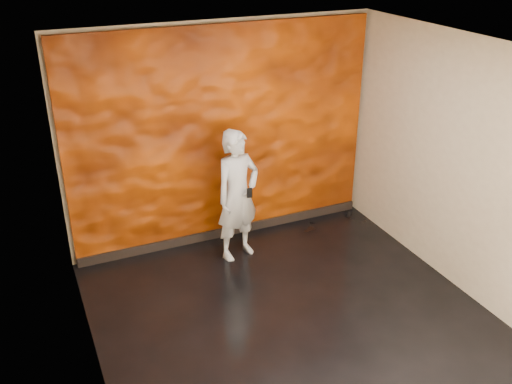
# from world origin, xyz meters

# --- Properties ---
(room) EXTENTS (4.02, 4.02, 2.81)m
(room) POSITION_xyz_m (0.00, 0.00, 1.40)
(room) COLOR black
(room) RESTS_ON ground
(feature_wall) EXTENTS (3.90, 0.06, 2.75)m
(feature_wall) POSITION_xyz_m (0.00, 1.96, 1.38)
(feature_wall) COLOR #C34701
(feature_wall) RESTS_ON ground
(baseboard) EXTENTS (3.90, 0.04, 0.12)m
(baseboard) POSITION_xyz_m (0.00, 1.92, 0.06)
(baseboard) COLOR black
(baseboard) RESTS_ON ground
(man) EXTENTS (0.69, 0.54, 1.65)m
(man) POSITION_xyz_m (-0.04, 1.42, 0.82)
(man) COLOR #A7AEB6
(man) RESTS_ON ground
(phone) EXTENTS (0.07, 0.02, 0.12)m
(phone) POSITION_xyz_m (0.02, 1.20, 0.94)
(phone) COLOR black
(phone) RESTS_ON man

